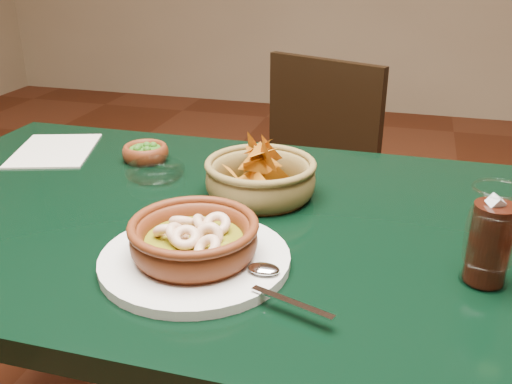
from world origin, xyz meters
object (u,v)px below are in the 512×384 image
(dining_chair, at_px, (299,196))
(shrimp_plate, at_px, (195,244))
(cola_drink, at_px, (491,237))
(chip_basket, at_px, (260,177))
(dining_table, at_px, (187,257))

(dining_chair, relative_size, shrimp_plate, 2.39)
(dining_chair, distance_m, cola_drink, 0.97)
(chip_basket, bearing_deg, cola_drink, -27.79)
(dining_chair, distance_m, shrimp_plate, 0.92)
(dining_table, relative_size, shrimp_plate, 3.26)
(shrimp_plate, bearing_deg, chip_basket, 84.24)
(shrimp_plate, distance_m, chip_basket, 0.27)
(dining_table, distance_m, chip_basket, 0.20)
(cola_drink, bearing_deg, shrimp_plate, -170.84)
(chip_basket, xyz_separation_m, cola_drink, (0.38, -0.20, 0.03))
(chip_basket, distance_m, cola_drink, 0.43)
(cola_drink, bearing_deg, dining_table, 168.09)
(chip_basket, bearing_deg, shrimp_plate, -95.76)
(shrimp_plate, height_order, cola_drink, cola_drink)
(shrimp_plate, distance_m, cola_drink, 0.42)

